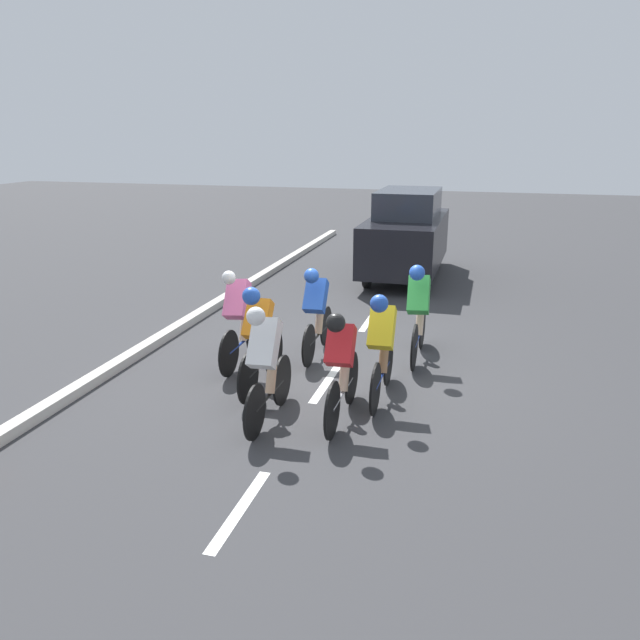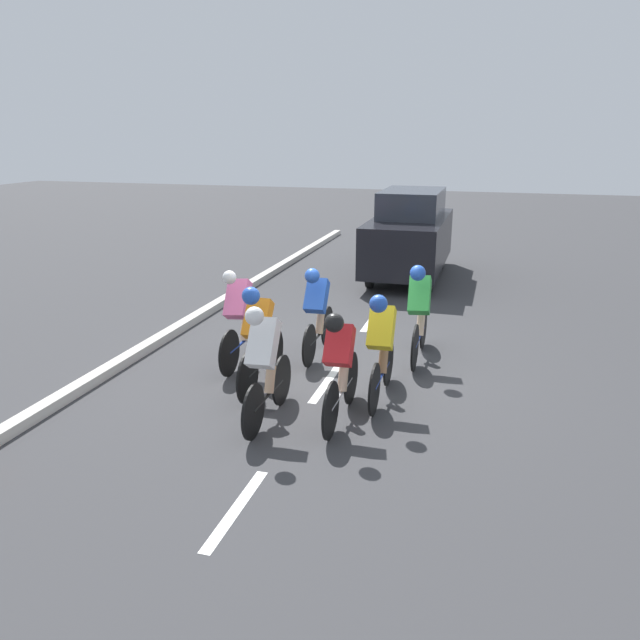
# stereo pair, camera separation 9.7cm
# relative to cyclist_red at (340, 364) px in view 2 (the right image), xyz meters

# --- Properties ---
(ground_plane) EXTENTS (60.00, 60.00, 0.00)m
(ground_plane) POSITION_rel_cyclist_red_xyz_m (0.48, -1.63, -0.77)
(ground_plane) COLOR #38383A
(lane_stripe_near) EXTENTS (0.12, 1.40, 0.01)m
(lane_stripe_near) POSITION_rel_cyclist_red_xyz_m (0.48, 2.09, -0.77)
(lane_stripe_near) COLOR white
(lane_stripe_near) RESTS_ON ground
(lane_stripe_mid) EXTENTS (0.12, 1.40, 0.01)m
(lane_stripe_mid) POSITION_rel_cyclist_red_xyz_m (0.48, -1.11, -0.77)
(lane_stripe_mid) COLOR white
(lane_stripe_mid) RESTS_ON ground
(lane_stripe_far) EXTENTS (0.12, 1.40, 0.01)m
(lane_stripe_far) POSITION_rel_cyclist_red_xyz_m (0.48, -4.31, -0.77)
(lane_stripe_far) COLOR white
(lane_stripe_far) RESTS_ON ground
(curb) EXTENTS (0.20, 26.17, 0.14)m
(curb) POSITION_rel_cyclist_red_xyz_m (3.68, -1.11, -0.70)
(curb) COLOR beige
(curb) RESTS_ON ground
(cyclist_red) EXTENTS (0.34, 1.73, 1.47)m
(cyclist_red) POSITION_rel_cyclist_red_xyz_m (0.00, 0.00, 0.00)
(cyclist_red) COLOR black
(cyclist_red) RESTS_ON ground
(cyclist_orange) EXTENTS (0.32, 1.74, 1.54)m
(cyclist_orange) POSITION_rel_cyclist_red_xyz_m (1.31, -0.66, 0.04)
(cyclist_orange) COLOR black
(cyclist_orange) RESTS_ON ground
(cyclist_yellow) EXTENTS (0.33, 1.70, 1.53)m
(cyclist_yellow) POSITION_rel_cyclist_red_xyz_m (-0.37, -0.75, 0.03)
(cyclist_yellow) COLOR black
(cyclist_yellow) RESTS_ON ground
(cyclist_green) EXTENTS (0.35, 1.76, 1.57)m
(cyclist_green) POSITION_rel_cyclist_red_xyz_m (-0.64, -2.44, 0.06)
(cyclist_green) COLOR black
(cyclist_green) RESTS_ON ground
(cyclist_pink) EXTENTS (0.36, 1.75, 1.54)m
(cyclist_pink) POSITION_rel_cyclist_red_xyz_m (1.94, -1.49, 0.02)
(cyclist_pink) COLOR black
(cyclist_pink) RESTS_ON ground
(cyclist_white) EXTENTS (0.34, 1.67, 1.56)m
(cyclist_white) POSITION_rel_cyclist_red_xyz_m (0.87, 0.27, 0.05)
(cyclist_white) COLOR black
(cyclist_white) RESTS_ON ground
(cyclist_blue) EXTENTS (0.33, 1.70, 1.49)m
(cyclist_blue) POSITION_rel_cyclist_red_xyz_m (0.92, -2.15, 0.02)
(cyclist_blue) COLOR black
(cyclist_blue) RESTS_ON ground
(support_car) EXTENTS (1.70, 4.20, 2.10)m
(support_car) POSITION_rel_cyclist_red_xyz_m (0.35, -8.24, 0.29)
(support_car) COLOR black
(support_car) RESTS_ON ground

